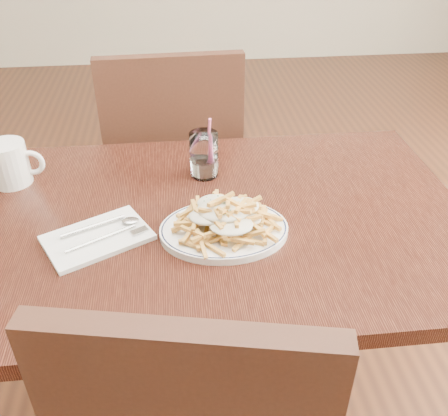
{
  "coord_description": "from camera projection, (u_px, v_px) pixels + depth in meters",
  "views": [
    {
      "loc": [
        -0.09,
        -0.97,
        1.43
      ],
      "look_at": [
        0.0,
        -0.08,
        0.82
      ],
      "focal_mm": 40.0,
      "sensor_mm": 36.0,
      "label": 1
    }
  ],
  "objects": [
    {
      "name": "fries_plate",
      "position": [
        224.0,
        230.0,
        1.12
      ],
      "size": [
        0.32,
        0.29,
        0.02
      ],
      "color": "white",
      "rests_on": "table"
    },
    {
      "name": "floor",
      "position": [
        220.0,
        404.0,
        1.61
      ],
      "size": [
        7.0,
        7.0,
        0.0
      ],
      "primitive_type": "plane",
      "color": "black",
      "rests_on": "ground"
    },
    {
      "name": "napkin",
      "position": [
        97.0,
        238.0,
        1.11
      ],
      "size": [
        0.26,
        0.23,
        0.01
      ],
      "primitive_type": "cube",
      "rotation": [
        0.0,
        0.0,
        0.48
      ],
      "color": "white",
      "rests_on": "table"
    },
    {
      "name": "coffee_mug",
      "position": [
        10.0,
        163.0,
        1.28
      ],
      "size": [
        0.14,
        0.1,
        0.11
      ],
      "color": "white",
      "rests_on": "table"
    },
    {
      "name": "chair_far",
      "position": [
        174.0,
        163.0,
        1.8
      ],
      "size": [
        0.47,
        0.47,
        0.98
      ],
      "color": "black",
      "rests_on": "ground"
    },
    {
      "name": "cutlery",
      "position": [
        97.0,
        233.0,
        1.11
      ],
      "size": [
        0.2,
        0.16,
        0.01
      ],
      "color": "silver",
      "rests_on": "napkin"
    },
    {
      "name": "table",
      "position": [
        219.0,
        240.0,
        1.24
      ],
      "size": [
        1.2,
        0.8,
        0.75
      ],
      "color": "black",
      "rests_on": "ground"
    },
    {
      "name": "water_glass",
      "position": [
        204.0,
        157.0,
        1.32
      ],
      "size": [
        0.08,
        0.08,
        0.17
      ],
      "color": "white",
      "rests_on": "table"
    },
    {
      "name": "loaded_fries",
      "position": [
        224.0,
        214.0,
        1.1
      ],
      "size": [
        0.25,
        0.22,
        0.07
      ],
      "color": "gold",
      "rests_on": "fries_plate"
    }
  ]
}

